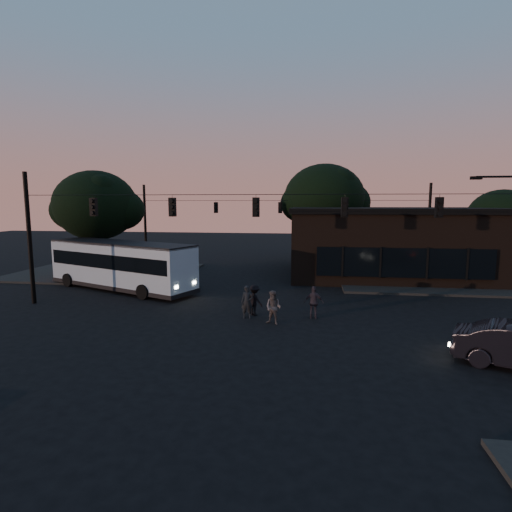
# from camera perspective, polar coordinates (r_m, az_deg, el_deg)

# --- Properties ---
(ground) EXTENTS (120.00, 120.00, 0.00)m
(ground) POSITION_cam_1_polar(r_m,az_deg,el_deg) (17.78, -1.81, -11.33)
(ground) COLOR black
(ground) RESTS_ON ground
(sidewalk_far_right) EXTENTS (14.00, 10.00, 0.15)m
(sidewalk_far_right) POSITION_cam_1_polar(r_m,az_deg,el_deg) (32.42, 24.20, -3.21)
(sidewalk_far_right) COLOR black
(sidewalk_far_right) RESTS_ON ground
(sidewalk_far_left) EXTENTS (14.00, 10.00, 0.15)m
(sidewalk_far_left) POSITION_cam_1_polar(r_m,az_deg,el_deg) (35.38, -20.68, -2.18)
(sidewalk_far_left) COLOR black
(sidewalk_far_left) RESTS_ON ground
(building) EXTENTS (15.40, 10.41, 5.40)m
(building) POSITION_cam_1_polar(r_m,az_deg,el_deg) (33.27, 18.53, 1.91)
(building) COLOR black
(building) RESTS_ON ground
(tree_behind) EXTENTS (7.60, 7.60, 9.43)m
(tree_behind) POSITION_cam_1_polar(r_m,az_deg,el_deg) (38.60, 9.71, 8.09)
(tree_behind) COLOR black
(tree_behind) RESTS_ON ground
(tree_right) EXTENTS (5.20, 5.20, 6.86)m
(tree_right) POSITION_cam_1_polar(r_m,az_deg,el_deg) (37.76, 31.67, 4.73)
(tree_right) COLOR black
(tree_right) RESTS_ON ground
(tree_left) EXTENTS (6.40, 6.40, 8.30)m
(tree_left) POSITION_cam_1_polar(r_m,az_deg,el_deg) (34.05, -21.92, 6.70)
(tree_left) COLOR black
(tree_left) RESTS_ON ground
(signal_rig_near) EXTENTS (26.24, 0.30, 7.50)m
(signal_rig_near) POSITION_cam_1_polar(r_m,az_deg,el_deg) (20.82, 0.00, 3.95)
(signal_rig_near) COLOR black
(signal_rig_near) RESTS_ON ground
(signal_rig_far) EXTENTS (26.24, 0.30, 7.50)m
(signal_rig_far) POSITION_cam_1_polar(r_m,az_deg,el_deg) (36.73, 3.46, 5.12)
(signal_rig_far) COLOR black
(signal_rig_far) RESTS_ON ground
(bus) EXTENTS (11.48, 6.88, 3.20)m
(bus) POSITION_cam_1_polar(r_m,az_deg,el_deg) (28.09, -18.79, -0.95)
(bus) COLOR #99AFC3
(bus) RESTS_ON ground
(pedestrian_a) EXTENTS (0.63, 0.44, 1.65)m
(pedestrian_a) POSITION_cam_1_polar(r_m,az_deg,el_deg) (20.18, -1.27, -6.59)
(pedestrian_a) COLOR black
(pedestrian_a) RESTS_ON ground
(pedestrian_b) EXTENTS (0.96, 0.85, 1.63)m
(pedestrian_b) POSITION_cam_1_polar(r_m,az_deg,el_deg) (19.19, 2.50, -7.37)
(pedestrian_b) COLOR #4F4849
(pedestrian_b) RESTS_ON ground
(pedestrian_c) EXTENTS (0.99, 0.46, 1.64)m
(pedestrian_c) POSITION_cam_1_polar(r_m,az_deg,el_deg) (20.33, 8.28, -6.58)
(pedestrian_c) COLOR #312932
(pedestrian_c) RESTS_ON ground
(pedestrian_d) EXTENTS (1.19, 1.09, 1.60)m
(pedestrian_d) POSITION_cam_1_polar(r_m,az_deg,el_deg) (20.67, -0.22, -6.31)
(pedestrian_d) COLOR black
(pedestrian_d) RESTS_ON ground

